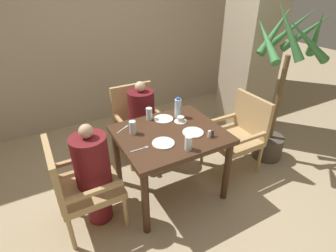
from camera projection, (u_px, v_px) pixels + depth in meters
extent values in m
plane|color=tan|center=(170.00, 190.00, 3.00)|extent=(16.00, 16.00, 0.00)
cube|color=tan|center=(102.00, 32.00, 3.90)|extent=(8.00, 0.06, 2.80)
cube|color=tan|center=(253.00, 41.00, 3.59)|extent=(0.59, 0.59, 2.70)
cube|color=#422819|center=(170.00, 134.00, 2.63)|extent=(1.05, 0.89, 0.05)
cylinder|color=#422819|center=(146.00, 204.00, 2.34)|extent=(0.07, 0.07, 0.72)
cylinder|color=#422819|center=(227.00, 172.00, 2.72)|extent=(0.07, 0.07, 0.72)
cylinder|color=#422819|center=(117.00, 158.00, 2.92)|extent=(0.07, 0.07, 0.72)
cylinder|color=#422819|center=(187.00, 137.00, 3.31)|extent=(0.07, 0.07, 0.72)
cube|color=tan|center=(89.00, 187.00, 2.43)|extent=(0.55, 0.55, 0.07)
cube|color=tan|center=(54.00, 173.00, 2.19)|extent=(0.05, 0.55, 0.47)
cube|color=tan|center=(80.00, 159.00, 2.55)|extent=(0.50, 0.04, 0.04)
cube|color=tan|center=(94.00, 192.00, 2.16)|extent=(0.50, 0.04, 0.04)
cylinder|color=tan|center=(110.00, 181.00, 2.84)|extent=(0.04, 0.04, 0.39)
cylinder|color=tan|center=(126.00, 213.00, 2.46)|extent=(0.04, 0.04, 0.39)
cylinder|color=tan|center=(62.00, 197.00, 2.63)|extent=(0.04, 0.04, 0.39)
cylinder|color=tan|center=(72.00, 234.00, 2.26)|extent=(0.04, 0.04, 0.39)
cylinder|color=maroon|center=(98.00, 200.00, 2.55)|extent=(0.24, 0.24, 0.46)
cylinder|color=maroon|center=(91.00, 161.00, 2.32)|extent=(0.32, 0.32, 0.49)
sphere|color=tan|center=(86.00, 131.00, 2.17)|extent=(0.12, 0.12, 0.12)
cube|color=tan|center=(141.00, 128.00, 3.39)|extent=(0.55, 0.55, 0.07)
cube|color=tan|center=(132.00, 101.00, 3.45)|extent=(0.55, 0.05, 0.47)
cube|color=tan|center=(158.00, 113.00, 3.42)|extent=(0.04, 0.50, 0.04)
cube|color=tan|center=(121.00, 122.00, 3.20)|extent=(0.04, 0.50, 0.04)
cylinder|color=tan|center=(167.00, 147.00, 3.41)|extent=(0.04, 0.04, 0.39)
cylinder|color=tan|center=(131.00, 158.00, 3.21)|extent=(0.04, 0.04, 0.39)
cylinder|color=tan|center=(150.00, 130.00, 3.79)|extent=(0.04, 0.04, 0.39)
cylinder|color=tan|center=(118.00, 139.00, 3.59)|extent=(0.04, 0.04, 0.39)
cylinder|color=#5B1419|center=(143.00, 143.00, 3.44)|extent=(0.24, 0.24, 0.46)
cylinder|color=#5B1419|center=(142.00, 110.00, 3.20)|extent=(0.32, 0.32, 0.49)
sphere|color=beige|center=(140.00, 86.00, 3.05)|extent=(0.12, 0.12, 0.12)
cube|color=tan|center=(232.00, 139.00, 3.15)|extent=(0.55, 0.55, 0.07)
cube|color=tan|center=(252.00, 115.00, 3.12)|extent=(0.05, 0.55, 0.47)
cube|color=tan|center=(250.00, 138.00, 2.88)|extent=(0.50, 0.04, 0.04)
cube|color=tan|center=(220.00, 119.00, 3.27)|extent=(0.50, 0.04, 0.04)
cylinder|color=tan|center=(228.00, 172.00, 2.97)|extent=(0.04, 0.04, 0.39)
cylinder|color=tan|center=(202.00, 150.00, 3.35)|extent=(0.04, 0.04, 0.39)
cylinder|color=tan|center=(259.00, 159.00, 3.18)|extent=(0.04, 0.04, 0.39)
cylinder|color=tan|center=(232.00, 140.00, 3.55)|extent=(0.04, 0.04, 0.39)
cylinder|color=#4C4238|center=(268.00, 146.00, 3.49)|extent=(0.37, 0.37, 0.31)
cylinder|color=brown|center=(278.00, 99.00, 3.15)|extent=(0.06, 0.06, 1.06)
cone|color=#38753D|center=(306.00, 32.00, 2.89)|extent=(0.15, 0.55, 0.52)
cone|color=#38753D|center=(290.00, 30.00, 2.96)|extent=(0.46, 0.42, 0.53)
cone|color=#38753D|center=(276.00, 29.00, 2.92)|extent=(0.51, 0.15, 0.55)
cone|color=#38753D|center=(267.00, 40.00, 2.78)|extent=(0.32, 0.60, 0.42)
cone|color=#38753D|center=(289.00, 31.00, 2.64)|extent=(0.25, 0.42, 0.61)
cone|color=#38753D|center=(308.00, 41.00, 2.57)|extent=(0.57, 0.26, 0.48)
cone|color=#38753D|center=(316.00, 34.00, 2.69)|extent=(0.47, 0.38, 0.55)
cylinder|color=white|center=(163.00, 119.00, 2.85)|extent=(0.21, 0.21, 0.01)
cylinder|color=white|center=(193.00, 132.00, 2.61)|extent=(0.21, 0.21, 0.01)
cylinder|color=white|center=(163.00, 143.00, 2.44)|extent=(0.21, 0.21, 0.01)
cylinder|color=white|center=(181.00, 121.00, 2.81)|extent=(0.14, 0.14, 0.01)
cylinder|color=white|center=(181.00, 119.00, 2.79)|extent=(0.08, 0.08, 0.05)
cylinder|color=silver|center=(178.00, 108.00, 2.86)|extent=(0.07, 0.07, 0.21)
cylinder|color=#3359B2|center=(178.00, 99.00, 2.81)|extent=(0.04, 0.04, 0.02)
cylinder|color=silver|center=(149.00, 114.00, 2.83)|extent=(0.07, 0.07, 0.13)
cylinder|color=silver|center=(188.00, 143.00, 2.33)|extent=(0.07, 0.07, 0.13)
cylinder|color=silver|center=(133.00, 127.00, 2.57)|extent=(0.07, 0.07, 0.13)
cylinder|color=white|center=(209.00, 134.00, 2.52)|extent=(0.03, 0.03, 0.07)
cylinder|color=#4C3D2D|center=(212.00, 133.00, 2.54)|extent=(0.03, 0.03, 0.07)
cube|color=silver|center=(138.00, 150.00, 2.35)|extent=(0.15, 0.01, 0.00)
cube|color=silver|center=(146.00, 147.00, 2.38)|extent=(0.04, 0.02, 0.00)
cube|color=silver|center=(122.00, 130.00, 2.65)|extent=(0.13, 0.09, 0.00)
cube|color=silver|center=(126.00, 127.00, 2.71)|extent=(0.06, 0.05, 0.00)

